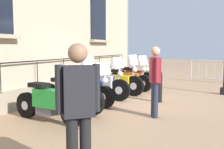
# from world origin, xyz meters

# --- Properties ---
(ground_plane) EXTENTS (60.00, 60.00, 0.00)m
(ground_plane) POSITION_xyz_m (0.00, 0.00, 0.00)
(ground_plane) COLOR #9E7A5B
(motorcycle_green) EXTENTS (1.99, 0.71, 1.10)m
(motorcycle_green) POSITION_xyz_m (-0.54, -2.91, 0.43)
(motorcycle_green) COLOR black
(motorcycle_green) RESTS_ON ground_plane
(motorcycle_white) EXTENTS (1.99, 0.64, 1.44)m
(motorcycle_white) POSITION_xyz_m (-0.54, -2.06, 0.44)
(motorcycle_white) COLOR black
(motorcycle_white) RESTS_ON ground_plane
(motorcycle_blue) EXTENTS (1.83, 0.84, 1.26)m
(motorcycle_blue) POSITION_xyz_m (-0.56, -0.96, 0.42)
(motorcycle_blue) COLOR black
(motorcycle_blue) RESTS_ON ground_plane
(motorcycle_silver) EXTENTS (1.95, 0.75, 1.35)m
(motorcycle_silver) POSITION_xyz_m (-0.56, -0.08, 0.46)
(motorcycle_silver) COLOR black
(motorcycle_silver) RESTS_ON ground_plane
(motorcycle_yellow) EXTENTS (1.99, 0.72, 1.40)m
(motorcycle_yellow) POSITION_xyz_m (-0.43, 0.99, 0.44)
(motorcycle_yellow) COLOR black
(motorcycle_yellow) RESTS_ON ground_plane
(motorcycle_orange) EXTENTS (1.99, 0.84, 1.35)m
(motorcycle_orange) POSITION_xyz_m (-0.39, 2.02, 0.42)
(motorcycle_orange) COLOR black
(motorcycle_orange) RESTS_ON ground_plane
(motorcycle_maroon) EXTENTS (1.92, 0.85, 0.96)m
(motorcycle_maroon) POSITION_xyz_m (-0.49, 2.95, 0.42)
(motorcycle_maroon) COLOR black
(motorcycle_maroon) RESTS_ON ground_plane
(crowd_barrier) EXTENTS (1.85, 0.49, 1.05)m
(crowd_barrier) POSITION_xyz_m (2.37, 5.78, 0.56)
(crowd_barrier) COLOR #B7B7BF
(crowd_barrier) RESTS_ON ground_plane
(bollard) EXTENTS (0.20, 0.20, 0.97)m
(bollard) POSITION_xyz_m (1.19, 0.20, 0.49)
(bollard) COLOR black
(bollard) RESTS_ON ground_plane
(pedestrian_standing) EXTENTS (0.35, 0.49, 1.67)m
(pedestrian_standing) POSITION_xyz_m (1.50, -1.56, 0.94)
(pedestrian_standing) COLOR #23283D
(pedestrian_standing) RESTS_ON ground_plane
(pedestrian_walking) EXTENTS (0.42, 0.40, 1.70)m
(pedestrian_walking) POSITION_xyz_m (1.44, -5.02, 0.96)
(pedestrian_walking) COLOR black
(pedestrian_walking) RESTS_ON ground_plane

